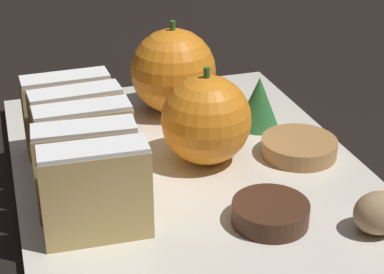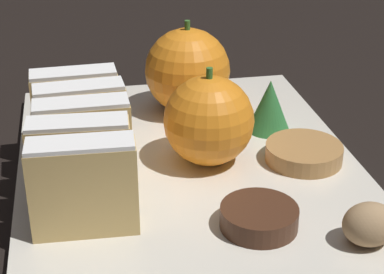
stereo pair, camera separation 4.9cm
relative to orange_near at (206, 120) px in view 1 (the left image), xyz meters
The scene contains 13 objects.
ground_plane 0.05m from the orange_near, 138.18° to the right, with size 6.00×6.00×0.00m, color black.
serving_platter 0.05m from the orange_near, 138.18° to the right, with size 0.27×0.37×0.01m.
stollen_slice_front 0.13m from the orange_near, 141.96° to the right, with size 0.07×0.03×0.07m.
stollen_slice_second 0.11m from the orange_near, 155.24° to the right, with size 0.07×0.03×0.07m.
stollen_slice_third 0.10m from the orange_near, behind, with size 0.07×0.02×0.07m.
stollen_slice_fourth 0.10m from the orange_near, behind, with size 0.07×0.03×0.07m.
stollen_slice_fifth 0.11m from the orange_near, 154.33° to the left, with size 0.07×0.03×0.07m.
orange_near is the anchor object (origin of this frame).
orange_far 0.10m from the orange_near, 88.95° to the left, with size 0.08×0.08×0.09m.
walnut 0.15m from the orange_near, 58.77° to the right, with size 0.04×0.03×0.03m.
chocolate_cookie 0.10m from the orange_near, 81.94° to the right, with size 0.05×0.05×0.02m.
gingerbread_cookie 0.08m from the orange_near, ahead, with size 0.06×0.06×0.01m.
evergreen_sprig 0.08m from the orange_near, 35.45° to the left, with size 0.04×0.04×0.05m.
Camera 1 is at (-0.13, -0.42, 0.26)m, focal length 60.00 mm.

